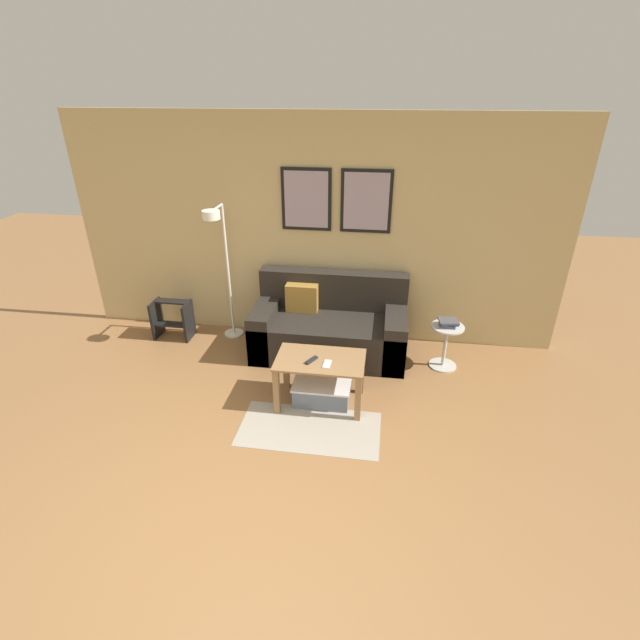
{
  "coord_description": "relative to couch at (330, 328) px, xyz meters",
  "views": [
    {
      "loc": [
        0.83,
        -1.94,
        2.78
      ],
      "look_at": [
        0.28,
        1.79,
        0.85
      ],
      "focal_mm": 26.0,
      "sensor_mm": 36.0,
      "label": 1
    }
  ],
  "objects": [
    {
      "name": "storage_bin",
      "position": [
        0.05,
        -0.94,
        -0.2
      ],
      "size": [
        0.56,
        0.41,
        0.21
      ],
      "color": "slate",
      "rests_on": "ground_plane"
    },
    {
      "name": "cell_phone",
      "position": [
        0.11,
        -1.06,
        0.19
      ],
      "size": [
        0.07,
        0.14,
        0.01
      ],
      "primitive_type": "cube",
      "rotation": [
        0.0,
        0.0,
        -0.04
      ],
      "color": "silver",
      "rests_on": "coffee_table"
    },
    {
      "name": "wall_back",
      "position": [
        -0.25,
        0.44,
        0.98
      ],
      "size": [
        5.6,
        0.09,
        2.55
      ],
      "color": "tan",
      "rests_on": "ground_plane"
    },
    {
      "name": "couch",
      "position": [
        0.0,
        0.0,
        0.0
      ],
      "size": [
        1.7,
        0.84,
        0.88
      ],
      "color": "#28231E",
      "rests_on": "ground_plane"
    },
    {
      "name": "side_table",
      "position": [
        1.28,
        -0.14,
        -0.01
      ],
      "size": [
        0.35,
        0.35,
        0.5
      ],
      "color": "silver",
      "rests_on": "ground_plane"
    },
    {
      "name": "remote_control",
      "position": [
        -0.04,
        -1.03,
        0.2
      ],
      "size": [
        0.11,
        0.15,
        0.02
      ],
      "primitive_type": "cube",
      "rotation": [
        0.0,
        0.0,
        -0.52
      ],
      "color": "#232328",
      "rests_on": "coffee_table"
    },
    {
      "name": "ground_plane",
      "position": [
        -0.26,
        -2.68,
        -0.3
      ],
      "size": [
        16.0,
        16.0,
        0.0
      ],
      "primitive_type": "plane",
      "color": "olive"
    },
    {
      "name": "step_stool",
      "position": [
        -1.92,
        0.06,
        -0.05
      ],
      "size": [
        0.44,
        0.28,
        0.46
      ],
      "color": "black",
      "rests_on": "ground_plane"
    },
    {
      "name": "floor_lamp",
      "position": [
        -1.23,
        0.04,
        0.8
      ],
      "size": [
        0.23,
        0.54,
        1.62
      ],
      "color": "white",
      "rests_on": "ground_plane"
    },
    {
      "name": "area_rug",
      "position": [
        0.0,
        -1.39,
        -0.3
      ],
      "size": [
        1.26,
        0.64,
        0.01
      ],
      "primitive_type": "cube",
      "color": "#A39989",
      "rests_on": "ground_plane"
    },
    {
      "name": "coffee_table",
      "position": [
        0.04,
        -0.98,
        0.07
      ],
      "size": [
        0.83,
        0.5,
        0.49
      ],
      "color": "#997047",
      "rests_on": "ground_plane"
    },
    {
      "name": "book_stack",
      "position": [
        1.28,
        -0.13,
        0.23
      ],
      "size": [
        0.22,
        0.2,
        0.07
      ],
      "color": "#4C4C51",
      "rests_on": "side_table"
    }
  ]
}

